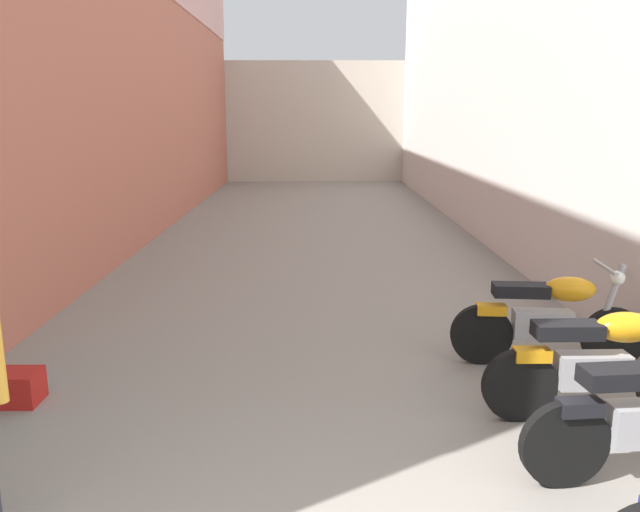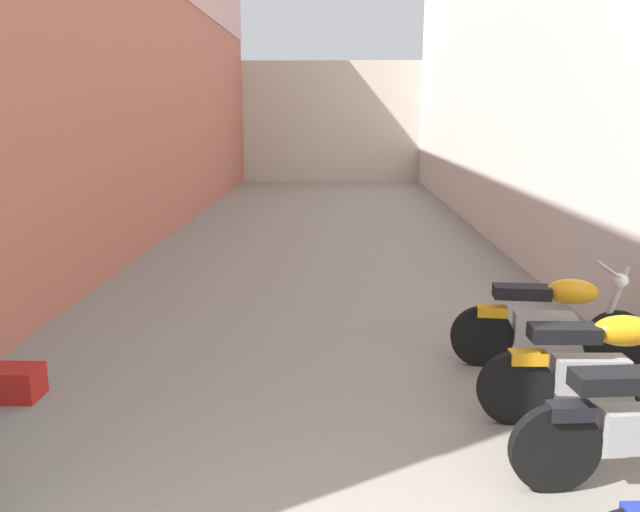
{
  "view_description": "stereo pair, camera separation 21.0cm",
  "coord_description": "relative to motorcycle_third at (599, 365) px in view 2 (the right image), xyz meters",
  "views": [
    {
      "loc": [
        -0.01,
        -1.52,
        2.4
      ],
      "look_at": [
        0.04,
        4.59,
        1.04
      ],
      "focal_mm": 35.49,
      "sensor_mm": 36.0,
      "label": 1
    },
    {
      "loc": [
        0.2,
        -1.52,
        2.4
      ],
      "look_at": [
        0.04,
        4.59,
        1.04
      ],
      "focal_mm": 35.49,
      "sensor_mm": 36.0,
      "label": 2
    }
  ],
  "objects": [
    {
      "name": "building_far_end",
      "position": [
        -2.26,
        19.53,
        1.64
      ],
      "size": [
        9.39,
        2.0,
        4.28
      ],
      "primitive_type": "cube",
      "color": "beige",
      "rests_on": "ground"
    },
    {
      "name": "motorcycle_third",
      "position": [
        0.0,
        0.0,
        0.0
      ],
      "size": [
        1.85,
        0.58,
        1.04
      ],
      "color": "black",
      "rests_on": "ground"
    },
    {
      "name": "building_left",
      "position": [
        -5.64,
        7.66,
        3.94
      ],
      "size": [
        0.45,
        21.69,
        8.79
      ],
      "color": "#B76651",
      "rests_on": "ground"
    },
    {
      "name": "motorcycle_fourth",
      "position": [
        -0.0,
        1.12,
        0.0
      ],
      "size": [
        1.85,
        0.58,
        1.04
      ],
      "color": "black",
      "rests_on": "ground"
    },
    {
      "name": "plastic_crate",
      "position": [
        -4.83,
        0.34,
        -0.36
      ],
      "size": [
        0.44,
        0.32,
        0.28
      ],
      "primitive_type": "cube",
      "color": "red",
      "rests_on": "ground"
    },
    {
      "name": "ground_plane",
      "position": [
        -2.26,
        5.69,
        -0.5
      ],
      "size": [
        37.69,
        37.69,
        0.0
      ],
      "primitive_type": "plane",
      "color": "gray"
    },
    {
      "name": "building_right",
      "position": [
        1.14,
        7.69,
        2.81
      ],
      "size": [
        0.45,
        21.69,
        6.63
      ],
      "color": "silver",
      "rests_on": "ground"
    }
  ]
}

